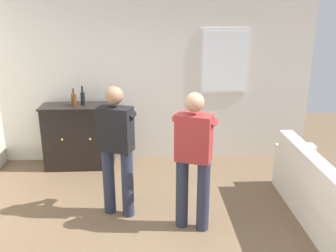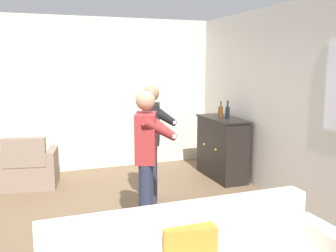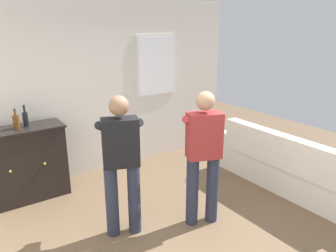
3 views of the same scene
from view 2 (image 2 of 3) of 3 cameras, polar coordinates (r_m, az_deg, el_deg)
The scene contains 9 objects.
ground at distance 4.81m, azimuth -9.67°, elevation -14.83°, with size 10.40×10.40×0.00m, color brown.
wall_back_with_window at distance 5.52m, azimuth 18.18°, elevation 3.16°, with size 5.20×0.15×2.80m.
wall_side_left at distance 7.05m, azimuth -14.05°, elevation 4.60°, with size 0.12×5.20×2.80m, color beige.
armchair at distance 6.44m, azimuth -20.53°, elevation -6.24°, with size 0.79×0.98×0.85m.
sideboard_cabinet at distance 6.55m, azimuth 8.19°, elevation -3.30°, with size 1.13×0.49×1.06m.
bottle_wine_green at distance 6.45m, azimuth 8.03°, elevation 2.19°, with size 0.08×0.08×0.28m.
bottle_liquor_amber at distance 6.36m, azimuth 9.06°, elevation 2.14°, with size 0.07×0.07×0.30m.
person_standing_left at distance 5.19m, azimuth -2.40°, elevation -1.99°, with size 0.52×0.52×1.68m.
person_standing_right at distance 4.24m, azimuth -3.21°, elevation -4.64°, with size 0.52×0.52×1.68m.
Camera 2 is at (4.32, -0.77, 1.98)m, focal length 40.00 mm.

